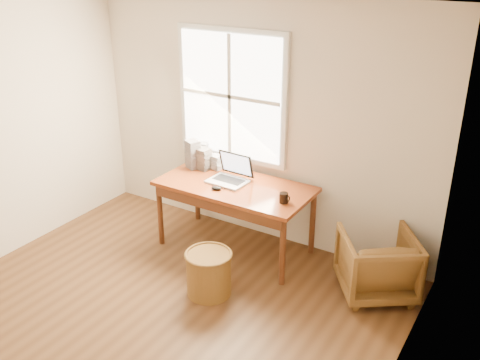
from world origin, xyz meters
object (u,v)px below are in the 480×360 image
object	(u,v)px
desk	(235,186)
coffee_mug	(284,198)
cd_stack_a	(202,153)
armchair	(377,264)
laptop	(227,169)
wicker_stool	(209,274)

from	to	relation	value
desk	coffee_mug	size ratio (longest dim) A/B	16.27
coffee_mug	cd_stack_a	size ratio (longest dim) A/B	0.39
desk	armchair	size ratio (longest dim) A/B	2.37
armchair	laptop	world-z (taller)	laptop
wicker_stool	coffee_mug	bearing A→B (deg)	61.01
laptop	cd_stack_a	size ratio (longest dim) A/B	1.73
wicker_stool	laptop	size ratio (longest dim) A/B	0.96
laptop	coffee_mug	xyz separation A→B (m)	(0.71, -0.11, -0.11)
coffee_mug	cd_stack_a	bearing A→B (deg)	140.24
cd_stack_a	coffee_mug	bearing A→B (deg)	-18.36
desk	armchair	world-z (taller)	desk
cd_stack_a	armchair	bearing A→B (deg)	-7.85
wicker_stool	coffee_mug	distance (m)	1.01
wicker_stool	laptop	bearing A→B (deg)	111.14
desk	armchair	xyz separation A→B (m)	(1.55, 0.00, -0.42)
armchair	laptop	bearing A→B (deg)	-34.73
armchair	wicker_stool	bearing A→B (deg)	-2.89
armchair	laptop	size ratio (longest dim) A/B	1.55
armchair	coffee_mug	bearing A→B (deg)	-27.91
coffee_mug	cd_stack_a	xyz separation A→B (m)	(-1.24, 0.41, 0.08)
desk	cd_stack_a	size ratio (longest dim) A/B	6.35
armchair	cd_stack_a	world-z (taller)	cd_stack_a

